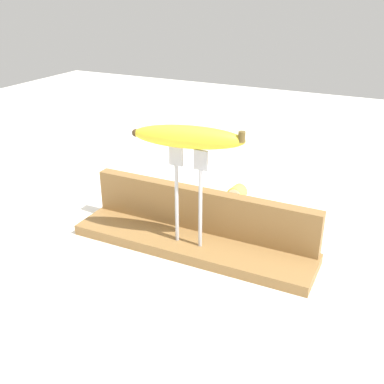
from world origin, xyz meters
The scene contains 6 objects.
ground_plane centered at (0.00, 0.00, 0.00)m, with size 3.00×3.00×0.00m, color white.
wooden_board centered at (0.00, 0.00, 0.01)m, with size 0.48×0.12×0.02m, color olive.
board_backstop centered at (0.00, 0.04, 0.06)m, with size 0.47×0.03×0.09m, color olive.
fork_stand_center centered at (0.00, -0.01, 0.13)m, with size 0.07×0.01×0.19m.
banana_raised_center centered at (0.00, -0.01, 0.23)m, with size 0.20×0.08×0.04m.
banana_chunk_near centered at (0.00, 0.24, 0.02)m, with size 0.04×0.04×0.04m.
Camera 1 is at (0.34, -0.69, 0.47)m, focal length 42.90 mm.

